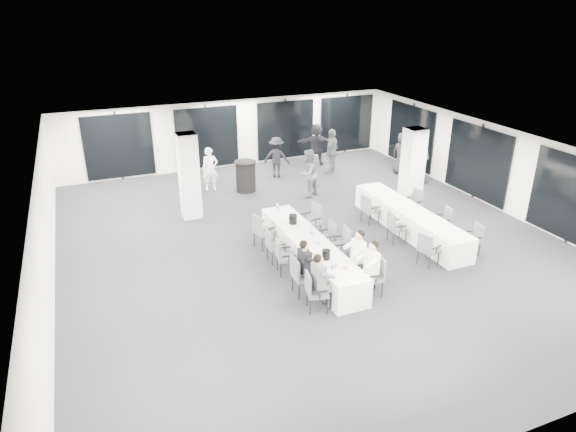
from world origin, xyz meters
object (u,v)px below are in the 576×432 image
at_px(chair_main_right_fourth, 329,235).
at_px(chair_side_right_far, 414,202).
at_px(standing_guest_c, 277,155).
at_px(chair_main_right_mid, 341,243).
at_px(chair_main_left_near, 314,289).
at_px(standing_guest_h, 420,157).
at_px(chair_main_left_fourth, 274,244).
at_px(ice_bucket_near, 326,255).
at_px(chair_main_right_far, 313,218).
at_px(ice_bucket_far, 293,219).
at_px(chair_main_left_second, 300,274).
at_px(banquet_table_main, 309,252).
at_px(chair_main_left_far, 262,229).
at_px(standing_guest_g, 210,166).
at_px(chair_side_right_near, 474,237).
at_px(chair_main_right_second, 361,263).
at_px(standing_guest_b, 308,170).
at_px(chair_main_right_near, 375,274).
at_px(chair_side_left_far, 369,208).
at_px(standing_guest_e, 402,151).
at_px(cocktail_table, 246,176).
at_px(chair_side_left_near, 427,248).
at_px(chair_side_left_mid, 395,226).
at_px(standing_guest_d, 332,148).
at_px(standing_guest_f, 316,142).
at_px(chair_side_right_mid, 444,220).
at_px(banquet_table_side, 409,220).

relative_size(chair_main_right_fourth, chair_side_right_far, 0.96).
bearing_deg(chair_main_right_fourth, standing_guest_c, -12.29).
bearing_deg(chair_main_right_mid, chair_main_left_near, 147.03).
bearing_deg(standing_guest_h, chair_main_left_fourth, 83.97).
height_order(chair_main_left_near, ice_bucket_near, ice_bucket_near).
relative_size(chair_main_right_far, ice_bucket_far, 3.88).
bearing_deg(chair_main_right_far, standing_guest_h, -73.13).
bearing_deg(standing_guest_c, chair_main_left_second, 103.44).
bearing_deg(ice_bucket_far, banquet_table_main, -89.85).
distance_m(chair_main_left_far, standing_guest_g, 5.30).
bearing_deg(chair_side_right_near, standing_guest_g, 45.48).
bearing_deg(ice_bucket_far, chair_side_right_far, 6.83).
distance_m(chair_main_right_second, standing_guest_b, 6.16).
distance_m(chair_main_right_near, chair_side_right_far, 5.20).
height_order(chair_main_right_second, chair_side_right_far, chair_main_right_second).
height_order(chair_side_left_far, standing_guest_g, standing_guest_g).
distance_m(chair_main_right_near, ice_bucket_far, 3.22).
distance_m(chair_main_left_near, chair_main_right_mid, 2.47).
distance_m(chair_main_left_second, standing_guest_e, 10.25).
distance_m(cocktail_table, chair_side_left_near, 7.83).
xyz_separation_m(chair_main_left_far, chair_side_right_near, (5.38, -2.61, -0.08)).
xyz_separation_m(chair_main_left_near, chair_side_left_mid, (3.72, 2.32, -0.02)).
distance_m(chair_main_left_far, ice_bucket_far, 0.94).
bearing_deg(chair_side_right_near, chair_side_left_far, 40.15).
xyz_separation_m(chair_main_left_second, standing_guest_d, (4.98, 8.10, 0.47)).
relative_size(chair_main_right_fourth, chair_side_left_mid, 0.96).
xyz_separation_m(cocktail_table, standing_guest_f, (3.83, 1.97, 0.44)).
bearing_deg(chair_main_left_far, chair_side_right_mid, 62.64).
bearing_deg(chair_main_right_second, banquet_table_side, -51.22).
distance_m(chair_side_right_mid, standing_guest_d, 6.69).
distance_m(chair_main_left_second, chair_main_left_fourth, 1.82).
relative_size(chair_main_left_near, chair_main_right_mid, 0.94).
relative_size(banquet_table_main, standing_guest_f, 2.46).
bearing_deg(standing_guest_f, chair_side_left_near, 106.20).
height_order(chair_main_right_fourth, standing_guest_c, standing_guest_c).
height_order(chair_main_left_second, ice_bucket_far, ice_bucket_far).
xyz_separation_m(chair_side_left_far, standing_guest_f, (1.16, 6.31, 0.48)).
distance_m(chair_main_left_fourth, standing_guest_e, 9.12).
xyz_separation_m(banquet_table_main, standing_guest_e, (6.72, 5.63, 0.60)).
height_order(chair_main_right_near, ice_bucket_near, ice_bucket_near).
xyz_separation_m(chair_main_right_near, standing_guest_e, (5.88, 7.59, 0.42)).
bearing_deg(banquet_table_main, chair_main_left_near, -112.25).
bearing_deg(standing_guest_d, chair_main_right_mid, 23.36).
distance_m(banquet_table_side, standing_guest_g, 7.61).
bearing_deg(banquet_table_side, banquet_table_main, -168.40).
distance_m(banquet_table_side, standing_guest_d, 6.10).
bearing_deg(chair_main_right_far, chair_main_right_fourth, 169.59).
distance_m(standing_guest_f, ice_bucket_near, 10.12).
bearing_deg(ice_bucket_near, chair_side_right_near, -0.05).
bearing_deg(ice_bucket_near, standing_guest_b, 69.47).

